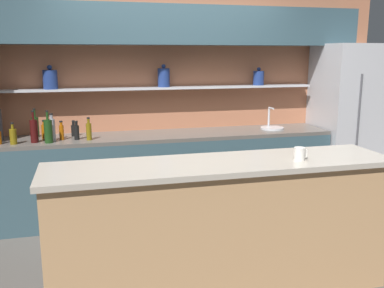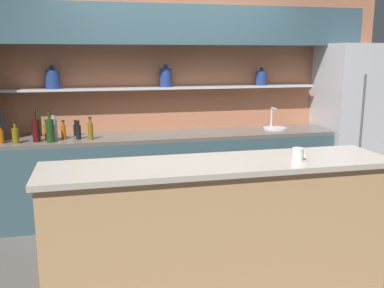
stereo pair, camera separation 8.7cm
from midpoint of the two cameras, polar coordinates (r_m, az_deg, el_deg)
ground_plane at (r=3.89m, az=2.12°, el=-15.39°), size 12.00×12.00×0.00m
back_wall_unit at (r=4.95m, az=-2.47°, el=9.19°), size 5.20×0.44×2.60m
back_counter_unit at (r=4.83m, az=-2.64°, el=-4.00°), size 3.71×0.62×0.92m
island_counter at (r=3.26m, az=4.41°, el=-11.06°), size 2.57×0.61×1.02m
refrigerator at (r=5.56m, az=21.14°, el=2.50°), size 0.81×0.73×1.90m
sink_fixture at (r=5.11m, az=11.41°, el=2.24°), size 0.27×0.27×0.25m
bottle_sauce_0 at (r=4.56m, az=-14.37°, el=1.66°), size 0.05×0.05×0.20m
bottle_wine_1 at (r=4.84m, az=-19.36°, el=2.28°), size 0.08×0.08×0.30m
bottle_oil_2 at (r=4.50m, az=-12.84°, el=1.77°), size 0.05×0.05×0.23m
bottle_wine_3 at (r=4.53m, az=-19.55°, el=1.77°), size 0.08×0.08×0.32m
bottle_sauce_4 at (r=4.70m, az=-18.31°, el=1.73°), size 0.06×0.06×0.20m
bottle_sauce_5 at (r=4.59m, az=-16.24°, el=1.66°), size 0.05×0.05×0.20m
bottle_sauce_6 at (r=4.59m, az=-23.60°, el=0.96°), size 0.05×0.05×0.17m
bottle_wine_7 at (r=4.47m, az=-17.86°, el=1.76°), size 0.08×0.08×0.32m
bottle_spirit_8 at (r=4.57m, az=-17.40°, el=1.98°), size 0.06×0.06×0.28m
bottle_sauce_9 at (r=4.76m, az=-14.73°, el=1.92°), size 0.05×0.05×0.17m
bottle_oil_10 at (r=4.53m, az=-21.97°, el=1.09°), size 0.07×0.07×0.21m
coffee_mug at (r=3.22m, az=14.68°, el=-1.34°), size 0.10×0.08×0.09m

